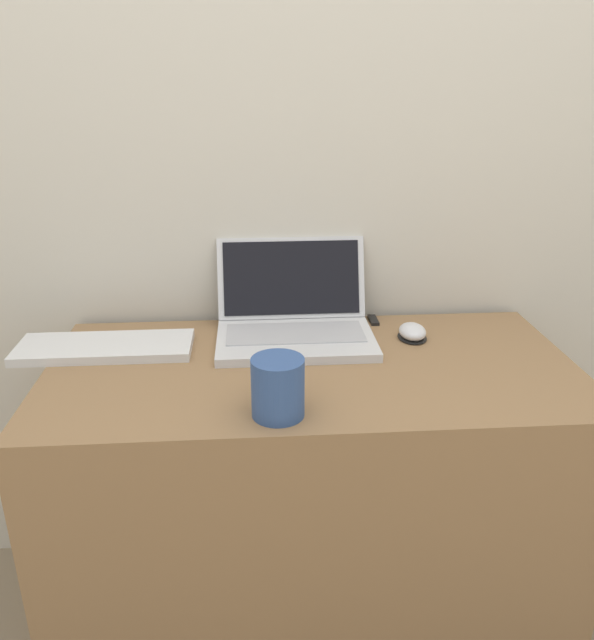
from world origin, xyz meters
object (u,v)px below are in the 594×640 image
laptop (294,318)px  usb_stick (373,320)px  drink_cup (278,387)px  computer_mouse (412,332)px  external_keyboard (105,347)px

laptop → usb_stick: size_ratio=6.00×
usb_stick → laptop: bearing=-159.3°
drink_cup → laptop: bearing=81.4°
drink_cup → computer_mouse: drink_cup is taller
drink_cup → computer_mouse: (0.33, 0.33, -0.04)m
computer_mouse → usb_stick: 0.13m
computer_mouse → external_keyboard: 0.71m
drink_cup → external_keyboard: size_ratio=0.29×
drink_cup → usb_stick: size_ratio=1.86×
drink_cup → external_keyboard: (-0.37, 0.31, -0.05)m
laptop → external_keyboard: laptop is taller
external_keyboard → usb_stick: 0.65m
external_keyboard → usb_stick: bearing=11.9°
laptop → computer_mouse: 0.28m
computer_mouse → usb_stick: (-0.07, 0.11, -0.01)m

